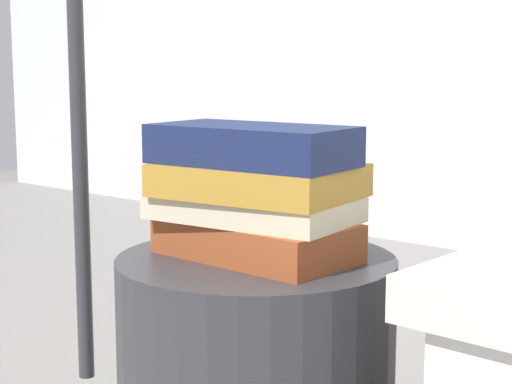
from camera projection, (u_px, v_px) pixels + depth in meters
name	position (u px, v px, depth m)	size (l,w,h in m)	color
book_rust	(257.00, 238.00, 1.27)	(0.29, 0.16, 0.06)	#994723
book_cream	(252.00, 208.00, 1.26)	(0.30, 0.17, 0.04)	beige
book_ochre	(256.00, 180.00, 1.26)	(0.28, 0.20, 0.05)	#B7842D
book_navy	(254.00, 145.00, 1.24)	(0.30, 0.15, 0.06)	#19234C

